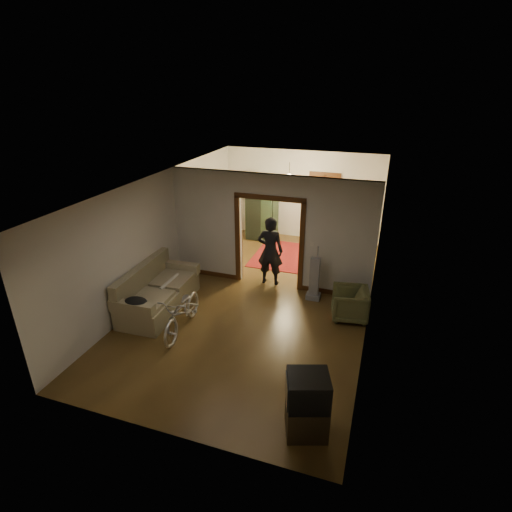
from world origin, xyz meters
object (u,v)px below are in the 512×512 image
at_px(person, 270,251).
at_px(locker, 262,211).
at_px(sofa, 159,288).
at_px(desk, 326,235).
at_px(bicycle, 183,312).
at_px(armchair, 350,304).

bearing_deg(person, locker, -71.20).
distance_m(sofa, desk, 5.71).
height_order(bicycle, locker, locker).
bearing_deg(bicycle, desk, 64.85).
bearing_deg(bicycle, sofa, 141.54).
bearing_deg(armchair, locker, -149.66).
height_order(sofa, bicycle, sofa).
bearing_deg(desk, sofa, -135.04).
bearing_deg(person, sofa, 41.80).
height_order(sofa, person, person).
bearing_deg(bicycle, locker, 85.66).
xyz_separation_m(sofa, bicycle, (0.92, -0.61, -0.06)).
relative_size(sofa, locker, 1.17).
relative_size(bicycle, desk, 1.68).
xyz_separation_m(bicycle, locker, (-0.07, 5.46, 0.49)).
bearing_deg(desk, armchair, -87.70).
bearing_deg(desk, person, -121.91).
bearing_deg(locker, person, -57.06).
height_order(sofa, desk, sofa).
bearing_deg(bicycle, armchair, 21.28).
height_order(person, desk, person).
bearing_deg(armchair, desk, -173.10).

